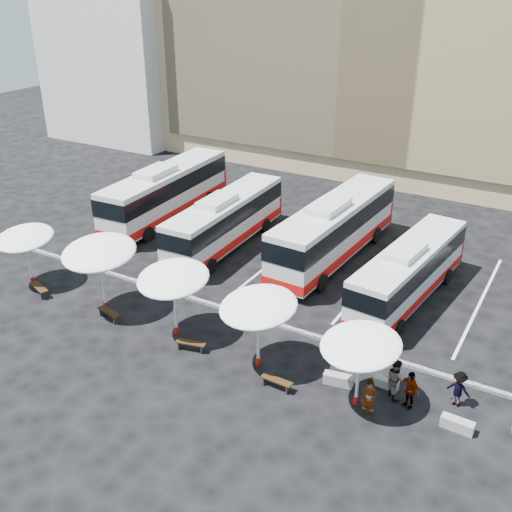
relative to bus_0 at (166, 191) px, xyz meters
The scene contains 25 objects.
ground 13.79m from the bus_0, 42.94° to the right, with size 120.00×120.00×0.00m, color black.
sandstone_building 26.87m from the bus_0, 66.12° to the left, with size 42.00×18.25×29.60m.
apartment_block 26.89m from the bus_0, 133.92° to the left, with size 14.00×14.00×18.00m, color silver.
curb_divider 13.45m from the bus_0, 41.37° to the right, with size 34.00×0.25×0.15m, color black.
bay_lines 10.27m from the bus_0, ahead, with size 24.15×12.00×0.01m.
bus_0 is the anchor object (origin of this frame).
bus_1 6.59m from the bus_0, 17.87° to the right, with size 2.92×11.35×3.58m.
bus_2 12.95m from the bus_0, ahead, with size 3.33×12.62×3.97m.
bus_3 18.66m from the bus_0, ahead, with size 3.35×10.90×3.40m.
sunshade_0 11.85m from the bus_0, 92.49° to the right, with size 3.75×3.79×3.31m.
sunshade_1 13.05m from the bus_0, 66.60° to the right, with size 4.56×4.59×3.92m.
sunshade_2 15.42m from the bus_0, 50.66° to the right, with size 3.52×3.56×3.60m.
sunshade_3 18.91m from the bus_0, 39.91° to the right, with size 4.53×4.55×3.59m.
sunshade_4 22.95m from the bus_0, 32.76° to the right, with size 4.30×4.32×3.38m.
wood_bench_0 12.64m from the bus_0, 86.09° to the right, with size 1.64×0.93×0.49m.
wood_bench_1 13.96m from the bus_0, 64.52° to the right, with size 1.56×0.71×0.46m.
wood_bench_2 16.99m from the bus_0, 48.60° to the right, with size 1.48×0.71×0.44m.
wood_bench_3 20.75m from the bus_0, 39.42° to the right, with size 1.44×0.42×0.44m.
conc_bench_0 21.60m from the bus_0, 32.51° to the right, with size 1.28×0.43×0.48m, color gray.
conc_bench_1 22.76m from the bus_0, 28.23° to the right, with size 1.07×0.36×0.40m, color gray.
conc_bench_2 26.16m from the bus_0, 27.02° to the right, with size 1.27×0.42×0.48m, color gray.
passenger_0 23.81m from the bus_0, 32.82° to the right, with size 0.63×0.42×1.74m, color black.
passenger_1 23.37m from the bus_0, 28.58° to the right, with size 0.88×0.69×1.82m, color black.
passenger_2 24.13m from the bus_0, 28.49° to the right, with size 1.01×0.42×1.72m, color black.
passenger_3 25.15m from the bus_0, 24.39° to the right, with size 1.02×0.59×1.58m, color black.
Camera 1 is at (15.56, -22.06, 16.19)m, focal length 42.00 mm.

